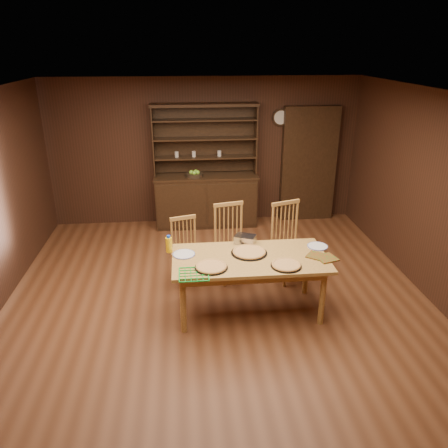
{
  "coord_description": "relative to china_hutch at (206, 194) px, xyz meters",
  "views": [
    {
      "loc": [
        -0.4,
        -4.73,
        3.11
      ],
      "look_at": [
        0.1,
        0.4,
        0.97
      ],
      "focal_mm": 35.0,
      "sensor_mm": 36.0,
      "label": 1
    }
  ],
  "objects": [
    {
      "name": "floor",
      "position": [
        0.0,
        -2.75,
        -0.6
      ],
      "size": [
        6.0,
        6.0,
        0.0
      ],
      "primitive_type": "plane",
      "color": "brown",
      "rests_on": "ground"
    },
    {
      "name": "room_shell",
      "position": [
        0.0,
        -2.75,
        0.98
      ],
      "size": [
        6.0,
        6.0,
        6.0
      ],
      "color": "white",
      "rests_on": "floor"
    },
    {
      "name": "china_hutch",
      "position": [
        0.0,
        0.0,
        0.0
      ],
      "size": [
        1.84,
        0.52,
        2.17
      ],
      "color": "#321E10",
      "rests_on": "floor"
    },
    {
      "name": "doorway",
      "position": [
        1.9,
        0.15,
        0.45
      ],
      "size": [
        1.0,
        0.18,
        2.1
      ],
      "primitive_type": "cube",
      "color": "#321E10",
      "rests_on": "floor"
    },
    {
      "name": "wall_clock",
      "position": [
        1.35,
        0.2,
        1.3
      ],
      "size": [
        0.3,
        0.05,
        0.3
      ],
      "color": "#321E10",
      "rests_on": "room_shell"
    },
    {
      "name": "dining_table",
      "position": [
        0.36,
        -2.89,
        0.07
      ],
      "size": [
        1.85,
        0.92,
        0.75
      ],
      "color": "#C69344",
      "rests_on": "floor"
    },
    {
      "name": "chair_left",
      "position": [
        -0.4,
        -2.04,
        -0.1
      ],
      "size": [
        0.47,
        0.46,
        0.94
      ],
      "rotation": [
        0.0,
        0.0,
        0.28
      ],
      "color": "#B3803D",
      "rests_on": "floor"
    },
    {
      "name": "chair_center",
      "position": [
        0.23,
        -1.98,
        -0.02
      ],
      "size": [
        0.53,
        0.51,
        1.09
      ],
      "rotation": [
        0.0,
        0.0,
        0.21
      ],
      "color": "#B3803D",
      "rests_on": "floor"
    },
    {
      "name": "chair_right",
      "position": [
        1.02,
        -2.06,
        -0.0
      ],
      "size": [
        0.57,
        0.56,
        1.11
      ],
      "rotation": [
        0.0,
        0.0,
        0.32
      ],
      "color": "#B3803D",
      "rests_on": "floor"
    },
    {
      "name": "pizza_left",
      "position": [
        -0.12,
        -3.11,
        0.17
      ],
      "size": [
        0.38,
        0.38,
        0.04
      ],
      "color": "black",
      "rests_on": "dining_table"
    },
    {
      "name": "pizza_right",
      "position": [
        0.74,
        -3.16,
        0.17
      ],
      "size": [
        0.35,
        0.35,
        0.04
      ],
      "color": "black",
      "rests_on": "dining_table"
    },
    {
      "name": "pizza_center",
      "position": [
        0.36,
        -2.78,
        0.17
      ],
      "size": [
        0.44,
        0.44,
        0.04
      ],
      "color": "black",
      "rests_on": "dining_table"
    },
    {
      "name": "cooling_rack",
      "position": [
        -0.32,
        -3.25,
        0.16
      ],
      "size": [
        0.33,
        0.33,
        0.01
      ],
      "primitive_type": null,
      "rotation": [
        0.0,
        0.0,
        -0.05
      ],
      "color": "#0CA02A",
      "rests_on": "dining_table"
    },
    {
      "name": "plate_left",
      "position": [
        -0.43,
        -2.75,
        0.16
      ],
      "size": [
        0.27,
        0.27,
        0.02
      ],
      "color": "silver",
      "rests_on": "dining_table"
    },
    {
      "name": "plate_right",
      "position": [
        1.24,
        -2.69,
        0.16
      ],
      "size": [
        0.26,
        0.26,
        0.02
      ],
      "color": "silver",
      "rests_on": "dining_table"
    },
    {
      "name": "foil_dish",
      "position": [
        0.36,
        -2.48,
        0.21
      ],
      "size": [
        0.31,
        0.27,
        0.1
      ],
      "primitive_type": "cube",
      "rotation": [
        0.0,
        0.0,
        -0.42
      ],
      "color": "silver",
      "rests_on": "dining_table"
    },
    {
      "name": "juice_bottle",
      "position": [
        -0.6,
        -2.65,
        0.25
      ],
      "size": [
        0.08,
        0.08,
        0.22
      ],
      "color": "yellow",
      "rests_on": "dining_table"
    },
    {
      "name": "pot_holder_a",
      "position": [
        1.25,
        -3.02,
        0.16
      ],
      "size": [
        0.28,
        0.28,
        0.02
      ],
      "primitive_type": "cube",
      "rotation": [
        0.0,
        0.0,
        0.29
      ],
      "color": "#9F1F12",
      "rests_on": "dining_table"
    },
    {
      "name": "pot_holder_b",
      "position": [
        1.15,
        -2.94,
        0.16
      ],
      "size": [
        0.29,
        0.29,
        0.02
      ],
      "primitive_type": "cube",
      "rotation": [
        0.0,
        0.0,
        -0.65
      ],
      "color": "#9F1F12",
      "rests_on": "dining_table"
    },
    {
      "name": "fruit_bowl",
      "position": [
        -0.2,
        -0.07,
        0.39
      ],
      "size": [
        0.3,
        0.3,
        0.12
      ],
      "color": "black",
      "rests_on": "china_hutch"
    }
  ]
}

